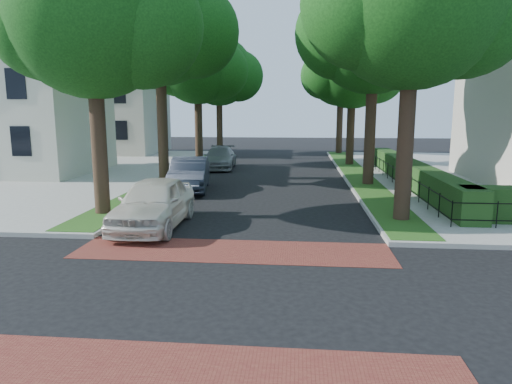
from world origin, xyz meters
TOP-DOWN VIEW (x-y plane):
  - ground at (0.00, 0.00)m, footprint 120.00×120.00m
  - crosswalk_far at (0.00, 3.20)m, footprint 9.00×2.20m
  - crosswalk_near at (0.00, -3.20)m, footprint 9.00×2.20m
  - grass_strip_ne at (5.40, 19.10)m, footprint 1.60×29.80m
  - grass_strip_nw at (-5.40, 19.10)m, footprint 1.60×29.80m
  - tree_right_mid at (5.61, 15.25)m, footprint 8.25×7.09m
  - tree_right_far at (5.60, 24.22)m, footprint 7.25×6.23m
  - tree_right_back at (5.60, 33.23)m, footprint 7.50×6.45m
  - tree_left_near at (-5.40, 7.23)m, footprint 7.50×6.45m
  - tree_left_mid at (-5.39, 15.24)m, footprint 8.00×6.88m
  - tree_left_far at (-5.40, 24.22)m, footprint 7.00×6.02m
  - tree_left_back at (-5.40, 33.24)m, footprint 7.75×6.66m
  - hedge_main_road at (7.70, 15.00)m, footprint 1.00×18.00m
  - fence_main_road at (6.90, 15.00)m, footprint 0.06×18.00m
  - house_left_near at (-15.49, 17.99)m, footprint 10.00×9.00m
  - house_left_far at (-15.49, 31.99)m, footprint 10.00×9.00m
  - parked_car_front at (-3.08, 5.65)m, footprint 2.04×5.02m
  - parked_car_middle at (-3.60, 13.01)m, footprint 2.44×5.20m
  - parked_car_rear at (-3.60, 21.88)m, footprint 2.36×5.19m

SIDE VIEW (x-z plane):
  - ground at x=0.00m, z-range 0.00..0.00m
  - crosswalk_far at x=0.00m, z-range 0.00..0.01m
  - crosswalk_near at x=0.00m, z-range 0.00..0.01m
  - grass_strip_ne at x=5.40m, z-range 0.15..0.17m
  - grass_strip_nw at x=-5.40m, z-range 0.15..0.17m
  - fence_main_road at x=6.90m, z-range 0.15..1.05m
  - parked_car_rear at x=-3.60m, z-range 0.00..1.47m
  - hedge_main_road at x=7.70m, z-range 0.15..1.35m
  - parked_car_middle at x=-3.60m, z-range 0.00..1.65m
  - parked_car_front at x=-3.08m, z-range 0.00..1.71m
  - house_left_near at x=-15.49m, z-range -0.03..10.11m
  - house_left_far at x=-15.49m, z-range -0.03..10.11m
  - tree_right_far at x=5.60m, z-range 2.04..11.78m
  - tree_left_far at x=-5.40m, z-range 2.19..12.05m
  - tree_right_back at x=5.60m, z-range 2.17..12.37m
  - tree_left_near at x=-5.40m, z-range 2.17..12.37m
  - tree_left_back at x=-5.40m, z-range 2.19..12.63m
  - tree_right_mid at x=5.61m, z-range 2.38..13.60m
  - tree_left_mid at x=-5.39m, z-range 2.60..14.08m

